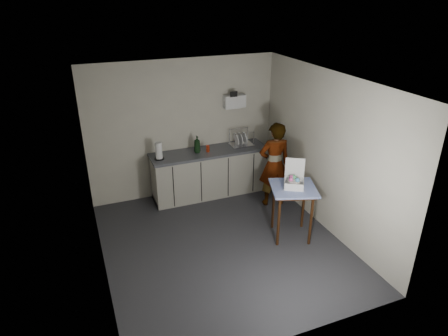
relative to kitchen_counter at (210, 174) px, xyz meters
name	(u,v)px	position (x,y,z in m)	size (l,w,h in m)	color
ground	(223,244)	(-0.40, -1.70, -0.43)	(4.00, 4.00, 0.00)	#2D2C32
wall_back	(184,129)	(-0.40, 0.29, 0.87)	(3.60, 0.02, 2.60)	beige
wall_right	(326,153)	(1.39, -1.70, 0.87)	(0.02, 4.00, 2.60)	beige
wall_left	(95,192)	(-2.19, -1.70, 0.87)	(0.02, 4.00, 2.60)	beige
ceiling	(222,81)	(-0.40, -1.70, 2.17)	(3.60, 4.00, 0.01)	white
kitchen_counter	(210,174)	(0.00, 0.00, 0.00)	(2.24, 0.62, 0.91)	black
wall_shelf	(234,101)	(0.60, 0.22, 1.32)	(0.42, 0.18, 0.37)	white
side_table	(293,194)	(0.72, -1.86, 0.35)	(0.87, 0.87, 0.89)	#34180B
standing_man	(274,165)	(0.96, -0.81, 0.37)	(0.58, 0.38, 1.59)	#B2A593
soap_bottle	(197,144)	(-0.23, 0.01, 0.64)	(0.12, 0.12, 0.32)	black
soda_can	(208,149)	(-0.04, -0.04, 0.54)	(0.06, 0.06, 0.12)	red
dark_bottle	(197,146)	(-0.25, -0.01, 0.61)	(0.07, 0.07, 0.25)	black
paper_towel	(159,151)	(-0.97, -0.04, 0.63)	(0.18, 0.18, 0.31)	black
dish_rack	(241,142)	(0.67, 0.04, 0.55)	(0.44, 0.33, 0.31)	silver
bakery_box	(294,181)	(0.74, -1.84, 0.56)	(0.42, 0.42, 0.42)	white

